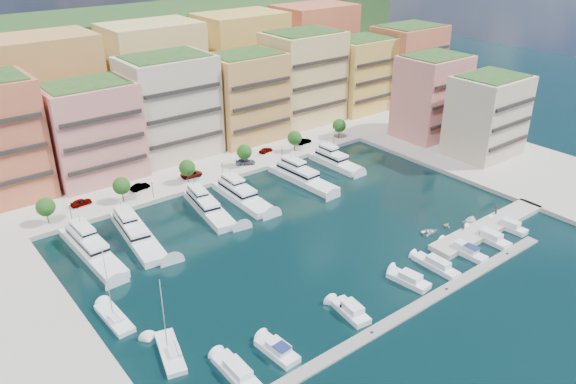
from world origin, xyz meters
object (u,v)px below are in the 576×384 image
cruiser_3 (351,311)px  cruiser_5 (409,280)px  yacht_0 (90,248)px  yacht_4 (301,177)px  cruiser_8 (488,238)px  car_1 (140,187)px  lamppost_0 (70,210)px  car_5 (304,141)px  sailboat_0 (171,353)px  tender_0 (429,232)px  yacht_2 (207,206)px  cruiser_9 (509,227)px  car_0 (81,202)px  cruiser_1 (277,351)px  tree_1 (121,186)px  tender_2 (471,220)px  car_2 (192,174)px  lamppost_4 (334,134)px  car_3 (245,162)px  tree_2 (187,168)px  car_4 (266,150)px  tender_1 (446,225)px  person_0 (463,226)px  tree_3 (244,152)px  yacht_1 (136,233)px  tree_0 (45,207)px  person_1 (496,210)px  tree_4 (295,138)px  yacht_3 (241,195)px  tree_5 (339,126)px  yacht_5 (334,161)px  cruiser_6 (436,266)px  lamppost_2 (222,166)px  sailboat_1 (115,319)px  lamppost_1 (152,186)px

cruiser_3 → cruiser_5: 13.88m
yacht_0 → yacht_4: (51.58, 0.77, -0.12)m
cruiser_8 → car_1: size_ratio=1.99×
lamppost_0 → car_5: size_ratio=0.97×
yacht_4 → sailboat_0: 63.10m
tender_0 → yacht_2: bearing=60.0°
yacht_4 → cruiser_9: bearing=-67.3°
cruiser_8 → car_0: (-57.99, 61.96, 1.22)m
yacht_4 → cruiser_1: 59.85m
sailboat_0 → car_5: (67.59, 51.45, 1.40)m
tree_1 → cruiser_1: tree_1 is taller
tender_2 → car_2: car_2 is taller
lamppost_4 → car_3: 27.59m
tree_2 → car_4: bearing=9.0°
lamppost_0 → tender_1: lamppost_0 is taller
person_0 → tree_3: bearing=11.6°
lamppost_4 → yacht_1: size_ratio=0.19×
car_3 → car_4: 9.40m
tree_0 → tender_1: (63.90, -49.66, -4.29)m
cruiser_8 → person_1: (8.86, 4.53, 1.43)m
tree_4 → yacht_3: size_ratio=0.29×
cruiser_1 → cruiser_9: bearing=0.0°
yacht_2 → car_4: (28.39, 17.52, 0.48)m
tree_1 → car_1: size_ratio=1.25×
tree_5 → yacht_5: 17.46m
yacht_0 → yacht_4: bearing=0.9°
tender_0 → tree_5: bearing=-3.0°
yacht_5 → cruiser_6: 49.60m
tree_4 → car_5: tree_4 is taller
yacht_2 → car_2: 16.65m
lamppost_4 → car_5: size_ratio=0.97×
yacht_4 → lamppost_4: bearing=28.6°
tree_4 → lamppost_2: bearing=-174.5°
cruiser_3 → tree_2: bearing=86.9°
tree_3 → car_5: 21.94m
yacht_0 → car_4: (54.41, 18.75, 0.48)m
yacht_1 → yacht_2: 16.95m
tree_3 → cruiser_5: (-5.29, -58.08, -4.20)m
yacht_0 → car_0: (5.01, 18.60, 0.56)m
tender_1 → car_4: car_4 is taller
tree_3 → car_3: size_ratio=1.15×
cruiser_3 → car_4: 68.39m
tender_0 → car_4: (-1.59, 53.27, 1.33)m
tree_2 → yacht_2: 14.26m
yacht_5 → cruiser_1: yacht_5 is taller
sailboat_1 → car_4: 71.33m
yacht_4 → tree_4: bearing=56.1°
lamppost_1 → person_0: lamppost_1 is taller
tree_4 → cruiser_1: bearing=-130.6°
tree_4 → car_2: size_ratio=1.07×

